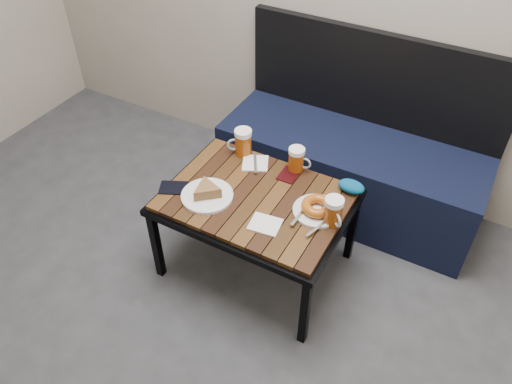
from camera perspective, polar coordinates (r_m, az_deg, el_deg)
The scene contains 12 objects.
bench at distance 2.79m, azimuth 10.78°, elevation 3.08°, with size 1.40×0.50×0.95m.
cafe_table at distance 2.28m, azimuth 0.00°, elevation -1.35°, with size 0.84×0.62×0.47m.
beer_mug_left at distance 2.45m, azimuth -1.53°, elevation 5.73°, with size 0.13×0.11×0.14m.
beer_mug_centre at distance 2.36m, azimuth 4.68°, elevation 3.73°, with size 0.12×0.08×0.12m.
beer_mug_right at distance 2.11m, azimuth 8.84°, elevation -2.19°, with size 0.11×0.11×0.13m.
plate_pie at distance 2.24m, azimuth -5.63°, elevation -0.09°, with size 0.24×0.24×0.07m.
plate_bagel at distance 2.17m, azimuth 6.97°, elevation -1.86°, with size 0.21×0.27×0.06m.
napkin_left at distance 2.42m, azimuth -0.08°, elevation 3.31°, with size 0.16×0.16×0.01m.
napkin_right at distance 2.12m, azimuth 1.06°, elevation -3.72°, with size 0.14×0.12×0.01m.
passport_navy at distance 2.32m, azimuth -9.41°, elevation 0.49°, with size 0.09×0.13×0.01m, color black.
passport_burgundy at distance 2.37m, azimuth 3.79°, elevation 2.01°, with size 0.08×0.12×0.01m, color black.
knit_pouch at distance 2.30m, azimuth 10.84°, elevation 0.63°, with size 0.12×0.08×0.05m, color navy.
Camera 1 is at (0.81, -0.35, 1.99)m, focal length 35.00 mm.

